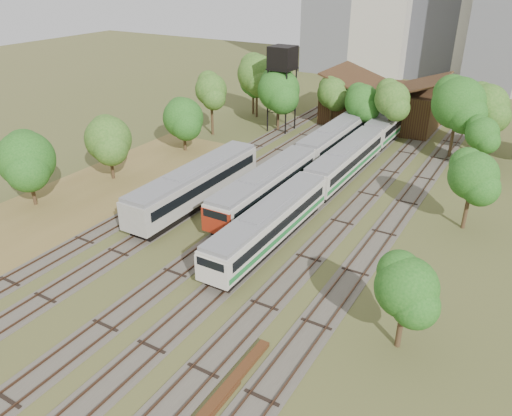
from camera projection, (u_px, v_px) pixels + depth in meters
The scene contains 13 objects.
ground at pixel (90, 368), 29.74m from camera, with size 240.00×240.00×0.00m, color #475123.
dry_grass_patch at pixel (15, 235), 44.12m from camera, with size 14.00×60.00×0.04m, color brown.
tracks at pixel (279, 206), 49.31m from camera, with size 24.60×80.00×0.19m.
railcar_red_set at pixel (304, 160), 55.50m from camera, with size 2.92×34.57×3.61m.
railcar_green_set at pixel (346, 161), 55.57m from camera, with size 2.83×52.07×3.50m.
railcar_rear at pixel (381, 106), 76.57m from camera, with size 2.79×16.08×3.44m.
old_grey_coach at pixel (196, 184), 48.94m from camera, with size 3.13×18.00×3.88m.
water_tower at pixel (283, 60), 67.54m from camera, with size 3.37×3.37×11.65m.
rail_pile_near at pixel (224, 392), 27.87m from camera, with size 0.62×9.31×0.31m, color #553018.
maintenance_shed at pixel (383, 104), 73.64m from camera, with size 16.45×11.55×7.58m.
tree_band_left at pixel (134, 125), 56.72m from camera, with size 8.25×75.45×8.41m.
tree_band_far at pixel (402, 100), 63.28m from camera, with size 51.41×10.54×9.81m.
tree_band_right at pixel (462, 184), 42.43m from camera, with size 5.38×37.34×7.26m.
Camera 1 is at (19.95, -14.27, 21.72)m, focal length 35.00 mm.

